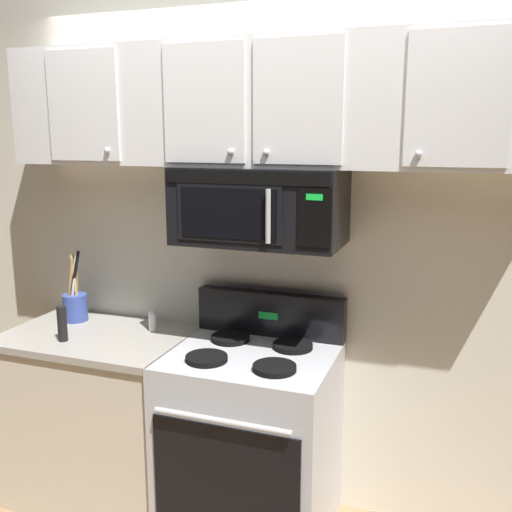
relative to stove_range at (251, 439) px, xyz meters
name	(u,v)px	position (x,y,z in m)	size (l,w,h in m)	color
back_wall	(276,244)	(0.00, 0.37, 0.88)	(5.20, 0.10, 2.70)	silver
stove_range	(251,439)	(0.00, 0.00, 0.00)	(0.76, 0.69, 1.12)	#B7BABF
over_range_microwave	(260,206)	(0.00, 0.12, 1.11)	(0.76, 0.43, 0.35)	black
upper_cabinets	(262,104)	(0.00, 0.15, 1.56)	(2.50, 0.36, 0.55)	silver
counter_segment	(102,414)	(-0.84, 0.01, -0.02)	(0.93, 0.65, 0.90)	beige
utensil_crock_blue	(75,303)	(-1.07, 0.14, 0.53)	(0.13, 0.13, 0.39)	#384C9E
salt_shaker	(153,321)	(-0.59, 0.13, 0.49)	(0.04, 0.04, 0.11)	white
pepper_mill	(62,324)	(-0.93, -0.15, 0.52)	(0.05, 0.05, 0.17)	black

